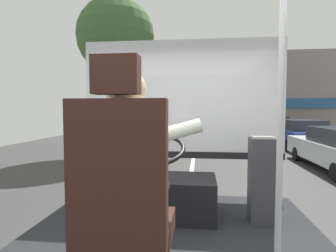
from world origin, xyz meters
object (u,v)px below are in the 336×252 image
(handrail_pole, at_px, (281,106))
(parked_car_charcoal, at_px, (254,122))
(parked_car_black, at_px, (269,126))
(fare_box, at_px, (261,179))
(parked_car_blue, at_px, (298,133))
(bus_driver, at_px, (130,165))
(steering_console, at_px, (161,194))
(driver_seat, at_px, (124,208))

(handrail_pole, bearing_deg, parked_car_charcoal, 79.78)
(parked_car_black, bearing_deg, fare_box, -103.80)
(parked_car_charcoal, bearing_deg, parked_car_blue, -90.61)
(handrail_pole, bearing_deg, parked_car_black, 76.66)
(bus_driver, bearing_deg, steering_console, 90.00)
(steering_console, height_order, parked_car_charcoal, steering_console)
(steering_console, bearing_deg, fare_box, -0.73)
(steering_console, bearing_deg, parked_car_black, 72.89)
(driver_seat, relative_size, handrail_pole, 0.60)
(handrail_pole, distance_m, fare_box, 1.03)
(steering_console, relative_size, fare_box, 1.33)
(driver_seat, distance_m, handrail_pole, 1.21)
(steering_console, height_order, parked_car_blue, steering_console)
(bus_driver, relative_size, handrail_pole, 0.38)
(driver_seat, relative_size, parked_car_blue, 0.30)
(driver_seat, bearing_deg, fare_box, 53.75)
(parked_car_blue, distance_m, parked_car_black, 5.28)
(fare_box, distance_m, parked_car_charcoal, 22.05)
(driver_seat, xyz_separation_m, bus_driver, (0.00, 0.13, 0.20))
(parked_car_black, height_order, parked_car_charcoal, parked_car_black)
(steering_console, height_order, fare_box, steering_console)
(bus_driver, bearing_deg, fare_box, 50.88)
(bus_driver, height_order, fare_box, bus_driver)
(driver_seat, distance_m, fare_box, 1.66)
(driver_seat, xyz_separation_m, steering_console, (0.00, 1.34, -0.34))
(handrail_pole, distance_m, parked_car_charcoal, 22.83)
(steering_console, xyz_separation_m, fare_box, (0.98, -0.01, 0.19))
(handrail_pole, bearing_deg, bus_driver, -154.82)
(bus_driver, distance_m, fare_box, 1.59)
(driver_seat, distance_m, bus_driver, 0.24)
(fare_box, relative_size, parked_car_black, 0.20)
(steering_console, bearing_deg, bus_driver, -90.00)
(bus_driver, relative_size, fare_box, 1.00)
(driver_seat, bearing_deg, handrail_pole, 31.43)
(bus_driver, distance_m, parked_car_blue, 12.69)
(steering_console, height_order, handrail_pole, handrail_pole)
(bus_driver, bearing_deg, parked_car_blue, 67.45)
(bus_driver, bearing_deg, parked_car_black, 74.05)
(driver_seat, height_order, parked_car_blue, driver_seat)
(steering_console, bearing_deg, parked_car_charcoal, 77.06)
(fare_box, bearing_deg, driver_seat, -126.25)
(parked_car_blue, bearing_deg, handrail_pole, -109.23)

